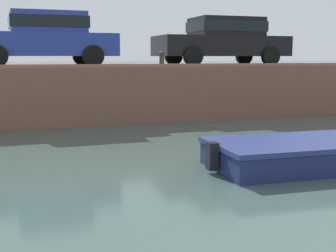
# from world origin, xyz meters

# --- Properties ---
(ground_plane) EXTENTS (400.00, 400.00, 0.00)m
(ground_plane) POSITION_xyz_m (0.00, 5.60, 0.00)
(ground_plane) COLOR #384C47
(far_quay_wall) EXTENTS (60.00, 6.00, 1.61)m
(far_quay_wall) POSITION_xyz_m (0.00, 14.20, 0.81)
(far_quay_wall) COLOR brown
(far_quay_wall) RESTS_ON ground
(far_wall_coping) EXTENTS (60.00, 0.24, 0.08)m
(far_wall_coping) POSITION_xyz_m (0.00, 11.32, 1.65)
(far_wall_coping) COLOR #925F4C
(far_wall_coping) RESTS_ON far_quay_wall
(car_left_inner_blue) EXTENTS (4.11, 1.89, 1.54)m
(car_left_inner_blue) POSITION_xyz_m (-0.99, 12.59, 2.46)
(car_left_inner_blue) COLOR #233893
(car_left_inner_blue) RESTS_ON far_quay_wall
(car_centre_black) EXTENTS (4.35, 2.09, 1.54)m
(car_centre_black) POSITION_xyz_m (4.69, 12.59, 2.46)
(car_centre_black) COLOR black
(car_centre_black) RESTS_ON far_quay_wall
(mooring_bollard_east) EXTENTS (0.15, 0.15, 0.45)m
(mooring_bollard_east) POSITION_xyz_m (2.15, 11.45, 1.85)
(mooring_bollard_east) COLOR #2D2B28
(mooring_bollard_east) RESTS_ON far_quay_wall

